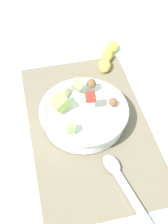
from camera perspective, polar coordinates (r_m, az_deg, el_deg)
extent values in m
plane|color=silver|center=(0.86, 0.86, -2.56)|extent=(2.40, 2.40, 0.00)
cube|color=#756B56|center=(0.85, 0.86, -2.43)|extent=(0.52, 0.31, 0.01)
cylinder|color=white|center=(0.84, 0.00, -0.60)|extent=(0.21, 0.21, 0.05)
torus|color=white|center=(0.83, 0.00, 0.41)|extent=(0.23, 0.23, 0.02)
cube|color=red|center=(0.79, 1.16, 2.65)|extent=(0.03, 0.03, 0.02)
sphere|color=brown|center=(0.82, -4.31, 2.64)|extent=(0.02, 0.02, 0.02)
cube|color=#9EC656|center=(0.80, -4.27, 1.75)|extent=(0.05, 0.06, 0.04)
cube|color=#A3CC6B|center=(0.84, -1.17, 4.85)|extent=(0.05, 0.04, 0.05)
cube|color=beige|center=(0.85, -3.72, 3.60)|extent=(0.04, 0.04, 0.03)
sphere|color=brown|center=(0.85, 1.29, 4.99)|extent=(0.03, 0.03, 0.03)
cube|color=#A3CC6B|center=(0.77, -2.28, -2.74)|extent=(0.02, 0.02, 0.03)
sphere|color=brown|center=(0.83, 5.13, 1.77)|extent=(0.03, 0.03, 0.03)
ellipsoid|color=#B7B7BC|center=(0.78, 4.89, -9.09)|extent=(0.06, 0.05, 0.01)
cube|color=#B7B7BC|center=(0.75, 8.43, -14.68)|extent=(0.15, 0.05, 0.01)
ellipsoid|color=yellow|center=(1.07, 4.88, 11.28)|extent=(0.07, 0.06, 0.04)
ellipsoid|color=yellow|center=(1.04, 4.02, 9.83)|extent=(0.07, 0.06, 0.04)
ellipsoid|color=yellow|center=(1.00, 3.65, 8.18)|extent=(0.06, 0.05, 0.04)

